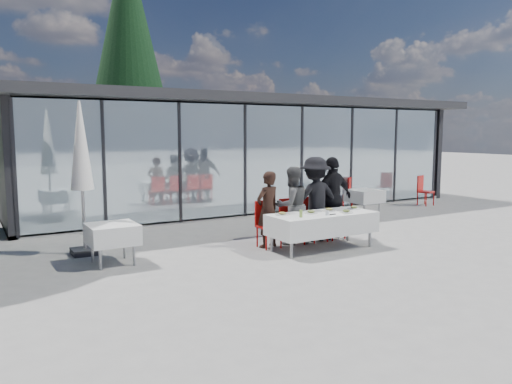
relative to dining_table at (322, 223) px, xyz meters
The scene contains 27 objects.
ground 0.76m from the dining_table, 164.82° to the left, with size 90.00×90.00×0.00m, color gray.
pavilion 8.59m from the dining_table, 79.84° to the left, with size 14.80×8.80×3.44m.
treeline 28.30m from the dining_table, 95.11° to the left, with size 62.50×2.00×4.40m.
dining_table is the anchor object (origin of this frame).
diner_a 1.16m from the dining_table, 140.83° to the left, with size 0.58×0.58×1.60m, color black.
diner_chair_a 1.15m from the dining_table, 139.34° to the left, with size 0.44×0.44×0.97m.
diner_b 0.82m from the dining_table, 110.72° to the left, with size 0.81×0.81×1.67m, color #545454.
diner_chair_b 0.80m from the dining_table, 109.74° to the left, with size 0.44×0.44×0.97m.
diner_c 0.89m from the dining_table, 63.57° to the left, with size 1.20×1.20×1.86m, color black.
diner_chair_c 0.83m from the dining_table, 64.75° to the left, with size 0.44×0.44×0.97m.
diner_d 1.18m from the dining_table, 39.87° to the left, with size 1.09×1.09×1.86m, color black.
diner_chair_d 1.13m from the dining_table, 41.36° to the left, with size 0.44×0.44×0.97m.
plate_a 0.90m from the dining_table, 165.63° to the left, with size 0.29×0.29×0.07m.
plate_b 0.34m from the dining_table, 159.33° to the left, with size 0.29×0.29×0.07m.
plate_c 0.41m from the dining_table, 26.50° to the left, with size 0.29×0.29×0.07m.
plate_d 0.97m from the dining_table, ahead, with size 0.29×0.29×0.07m.
plate_extra 0.55m from the dining_table, 24.95° to the right, with size 0.29×0.29×0.07m.
juice_bottle 0.76m from the dining_table, 164.30° to the right, with size 0.06×0.06×0.15m, color #8FB44B.
drinking_glasses 0.38m from the dining_table, 108.71° to the right, with size 0.07×0.07×0.10m.
folded_eyeglasses 0.35m from the dining_table, 76.96° to the right, with size 0.14×0.03×0.01m, color black.
spare_table_left 4.15m from the dining_table, 165.94° to the left, with size 0.86×0.86×0.74m.
spare_table_right 4.62m from the dining_table, 36.61° to the left, with size 0.86×0.86×0.74m.
spare_chair_a 7.52m from the dining_table, 25.77° to the left, with size 0.56×0.56×0.97m.
spare_chair_b 6.03m from the dining_table, 44.38° to the left, with size 0.61×0.61×0.97m.
market_umbrella 4.97m from the dining_table, 154.89° to the left, with size 0.50×0.50×3.00m.
lounger 4.29m from the dining_table, 59.68° to the left, with size 1.01×1.46×0.72m.
conifer_tree 14.23m from the dining_table, 90.07° to the left, with size 4.00×4.00×10.50m.
Camera 1 is at (-5.78, -8.14, 2.40)m, focal length 35.00 mm.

